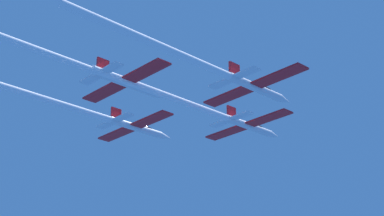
{
  "coord_description": "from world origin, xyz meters",
  "views": [
    {
      "loc": [
        67.16,
        -76.26,
        -38.2
      ],
      "look_at": [
        0.33,
        -13.71,
        0.31
      ],
      "focal_mm": 55.73,
      "sensor_mm": 36.0,
      "label": 1
    }
  ],
  "objects_px": {
    "jet_left_wing": "(80,110)",
    "jet_lead": "(213,113)",
    "jet_slot": "(62,59)",
    "jet_right_wing": "(211,68)"
  },
  "relations": [
    {
      "from": "jet_right_wing",
      "to": "jet_slot",
      "type": "height_order",
      "value": "jet_slot"
    },
    {
      "from": "jet_left_wing",
      "to": "jet_right_wing",
      "type": "xyz_separation_m",
      "value": [
        27.42,
        4.09,
        -0.75
      ]
    },
    {
      "from": "jet_left_wing",
      "to": "jet_right_wing",
      "type": "bearing_deg",
      "value": 8.49
    },
    {
      "from": "jet_left_wing",
      "to": "jet_lead",
      "type": "bearing_deg",
      "value": 50.26
    },
    {
      "from": "jet_right_wing",
      "to": "jet_lead",
      "type": "bearing_deg",
      "value": 134.38
    },
    {
      "from": "jet_left_wing",
      "to": "jet_slot",
      "type": "bearing_deg",
      "value": -40.98
    },
    {
      "from": "jet_right_wing",
      "to": "jet_slot",
      "type": "relative_size",
      "value": 0.9
    },
    {
      "from": "jet_right_wing",
      "to": "jet_slot",
      "type": "bearing_deg",
      "value": -129.97
    },
    {
      "from": "jet_left_wing",
      "to": "jet_slot",
      "type": "distance_m",
      "value": 18.39
    },
    {
      "from": "jet_lead",
      "to": "jet_slot",
      "type": "relative_size",
      "value": 0.89
    }
  ]
}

